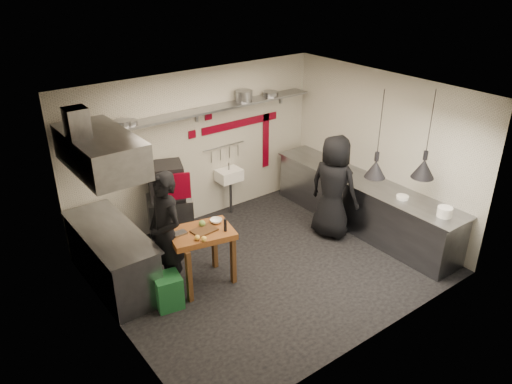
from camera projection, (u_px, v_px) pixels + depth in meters
floor at (269, 266)px, 8.05m from camera, size 5.00×5.00×0.00m
ceiling at (271, 96)px, 6.83m from camera, size 5.00×5.00×0.00m
wall_back at (197, 148)px, 8.95m from camera, size 5.00×0.04×2.80m
wall_front at (379, 248)px, 5.93m from camera, size 5.00×0.04×2.80m
wall_left at (110, 241)px, 6.09m from camera, size 0.04×4.20×2.80m
wall_right at (381, 151)px, 8.79m from camera, size 0.04×4.20×2.80m
red_band_horiz at (241, 123)px, 9.32m from camera, size 1.70×0.02×0.14m
red_band_vert at (266, 141)px, 9.86m from camera, size 0.14×0.02×1.10m
red_tile_a at (208, 116)px, 8.83m from camera, size 0.14×0.02×0.14m
red_tile_b at (192, 134)px, 8.76m from camera, size 0.14×0.02×0.14m
back_shelf at (201, 111)px, 8.50m from camera, size 4.60×0.34×0.04m
shelf_bracket_left at (89, 137)px, 7.63m from camera, size 0.04×0.06×0.24m
shelf_bracket_mid at (196, 115)px, 8.65m from camera, size 0.04×0.06×0.24m
shelf_bracket_right at (281, 97)px, 9.68m from camera, size 0.04×0.06×0.24m
pan_far_left at (122, 123)px, 7.71m from camera, size 0.34×0.34×0.09m
pan_mid_left at (129, 122)px, 7.78m from camera, size 0.30×0.30×0.07m
stock_pot at (244, 96)px, 8.95m from camera, size 0.40×0.40×0.20m
pan_right at (271, 94)px, 9.30m from camera, size 0.29×0.29×0.08m
oven_stand at (170, 217)px, 8.70m from camera, size 0.92×0.88×0.80m
combi_oven at (166, 180)px, 8.43m from camera, size 0.72×0.70×0.58m
oven_door at (174, 187)px, 8.20m from camera, size 0.52×0.22×0.46m
oven_glass at (173, 187)px, 8.21m from camera, size 0.32×0.13×0.34m
hand_sink at (229, 175)px, 9.39m from camera, size 0.46×0.34×0.22m
sink_tap at (229, 166)px, 9.31m from camera, size 0.03×0.03×0.14m
sink_drain at (231, 197)px, 9.55m from camera, size 0.06×0.06×0.66m
utensil_rail at (224, 146)px, 9.25m from camera, size 0.90×0.02×0.02m
counter_right at (362, 205)px, 9.02m from camera, size 0.70×3.80×0.90m
counter_right_top at (365, 181)px, 8.81m from camera, size 0.76×3.90×0.03m
plate_stack at (445, 212)px, 7.59m from camera, size 0.25×0.25×0.15m
small_bowl_right at (402, 197)px, 8.15m from camera, size 0.24×0.24×0.05m
counter_left at (113, 258)px, 7.44m from camera, size 0.70×1.90×0.90m
counter_left_top at (109, 231)px, 7.24m from camera, size 0.76×2.00×0.03m
extractor_hood at (100, 151)px, 6.73m from camera, size 0.78×1.60×0.50m
hood_duct at (77, 127)px, 6.42m from camera, size 0.28×0.28×0.50m
green_bin at (168, 291)px, 7.06m from camera, size 0.43×0.43×0.50m
prep_table at (202, 257)px, 7.45m from camera, size 1.03×0.82×0.92m
cutting_board at (204, 230)px, 7.24m from camera, size 0.37×0.28×0.02m
pepper_mill at (225, 225)px, 7.20m from camera, size 0.05×0.05×0.20m
lemon_a at (197, 238)px, 7.00m from camera, size 0.08×0.08×0.08m
lemon_b at (204, 239)px, 6.97m from camera, size 0.10×0.10×0.08m
veg_ball at (202, 224)px, 7.34m from camera, size 0.13×0.13×0.10m
steel_tray at (180, 233)px, 7.16m from camera, size 0.20×0.13×0.03m
bowl at (216, 221)px, 7.46m from camera, size 0.19×0.19×0.06m
heat_lamp_near at (379, 135)px, 7.45m from camera, size 0.42×0.42×1.38m
heat_lamp_far at (429, 135)px, 7.47m from camera, size 0.45×0.45×1.40m
chef_left at (166, 234)px, 7.14m from camera, size 0.50×0.72×1.88m
chef_right at (334, 187)px, 8.57m from camera, size 0.79×1.02×1.85m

